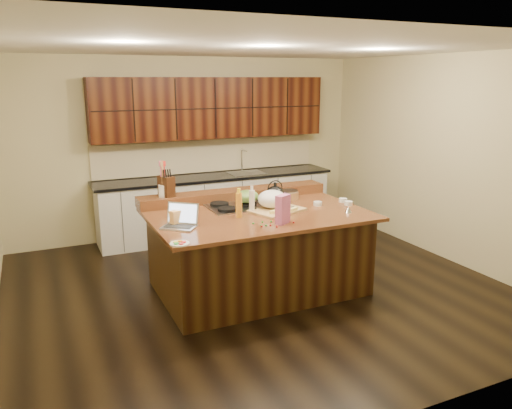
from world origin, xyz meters
name	(u,v)px	position (x,y,z in m)	size (l,w,h in m)	color
room	(258,175)	(0.00, 0.00, 1.35)	(5.52, 5.02, 2.72)	black
island	(258,251)	(0.00, 0.00, 0.46)	(2.40, 1.60, 0.92)	black
back_ledge	(234,194)	(0.00, 0.70, 0.98)	(2.40, 0.30, 0.12)	black
cooktop	(247,205)	(0.00, 0.30, 0.94)	(0.92, 0.52, 0.05)	gray
back_counter	(215,172)	(0.30, 2.23, 0.98)	(3.70, 0.66, 2.40)	silver
kettle	(275,194)	(0.30, 0.17, 1.06)	(0.22, 0.22, 0.20)	black
green_bowl	(247,196)	(0.00, 0.30, 1.04)	(0.27, 0.27, 0.15)	#4B6C2B
laptop	(181,221)	(-0.94, -0.17, 0.98)	(0.42, 0.41, 0.23)	#B7B7BC
oil_bottle	(239,205)	(-0.27, -0.09, 1.06)	(0.07, 0.07, 0.27)	orange
vinegar_bottle	(252,201)	(-0.05, 0.04, 1.04)	(0.06, 0.06, 0.25)	silver
wooden_tray	(273,202)	(0.20, 0.01, 1.02)	(0.68, 0.58, 0.23)	tan
ramekin_a	(343,200)	(1.15, 0.01, 0.94)	(0.10, 0.10, 0.04)	white
ramekin_b	(348,203)	(1.13, -0.13, 0.94)	(0.10, 0.10, 0.04)	white
ramekin_c	(318,203)	(0.78, 0.00, 0.94)	(0.10, 0.10, 0.04)	white
strainer_bowl	(289,195)	(0.63, 0.43, 0.97)	(0.24, 0.24, 0.09)	#996B3F
kitchen_timer	(348,209)	(0.92, -0.42, 0.96)	(0.08, 0.08, 0.07)	silver
pink_bag	(283,209)	(0.05, -0.50, 1.07)	(0.16, 0.09, 0.30)	#B9578B
candy_plate	(180,244)	(-1.11, -0.71, 0.93)	(0.18, 0.18, 0.01)	white
package_box	(176,218)	(-0.97, -0.10, 1.00)	(0.11, 0.08, 0.15)	#F1A955
utensil_crock	(164,191)	(-0.89, 0.70, 1.11)	(0.12, 0.12, 0.14)	white
knife_block	(166,186)	(-0.85, 0.70, 1.16)	(0.12, 0.20, 0.24)	black
gumdrop_0	(277,227)	(-0.07, -0.61, 0.93)	(0.02, 0.02, 0.02)	red
gumdrop_1	(283,220)	(0.10, -0.42, 0.93)	(0.02, 0.02, 0.02)	#198C26
gumdrop_2	(272,221)	(-0.03, -0.41, 0.93)	(0.02, 0.02, 0.02)	red
gumdrop_3	(271,221)	(-0.04, -0.42, 0.93)	(0.02, 0.02, 0.02)	#198C26
gumdrop_4	(294,222)	(0.16, -0.55, 0.93)	(0.02, 0.02, 0.02)	red
gumdrop_5	(262,222)	(-0.13, -0.40, 0.93)	(0.02, 0.02, 0.02)	#198C26
gumdrop_6	(262,226)	(-0.20, -0.54, 0.93)	(0.02, 0.02, 0.02)	red
gumdrop_7	(266,225)	(-0.15, -0.53, 0.93)	(0.02, 0.02, 0.02)	#198C26
gumdrop_8	(289,222)	(0.13, -0.50, 0.93)	(0.02, 0.02, 0.02)	red
gumdrop_9	(261,226)	(-0.20, -0.51, 0.93)	(0.02, 0.02, 0.02)	#198C26
gumdrop_10	(270,225)	(-0.11, -0.54, 0.93)	(0.02, 0.02, 0.02)	red
gumdrop_11	(253,223)	(-0.24, -0.41, 0.93)	(0.02, 0.02, 0.02)	#198C26
gumdrop_12	(283,222)	(0.06, -0.48, 0.93)	(0.02, 0.02, 0.02)	red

